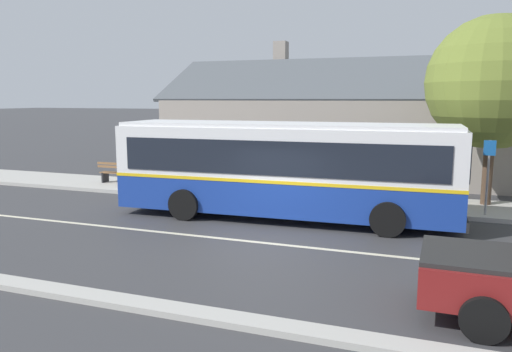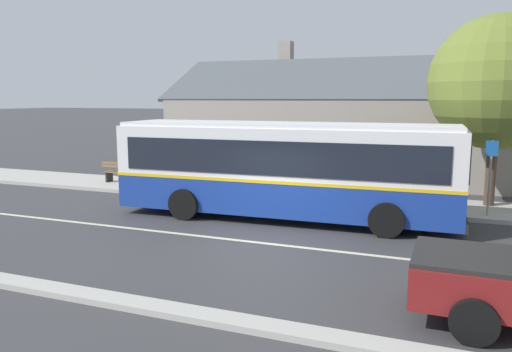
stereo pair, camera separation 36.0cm
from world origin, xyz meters
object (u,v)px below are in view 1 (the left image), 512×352
(street_tree_primary, at_px, (494,83))
(bus_stop_sign, at_px, (488,169))
(transit_bus, at_px, (285,168))
(bench_by_building, at_px, (116,174))

(street_tree_primary, xyz_separation_m, bus_stop_sign, (-0.14, -1.72, -2.72))
(street_tree_primary, distance_m, bus_stop_sign, 3.23)
(transit_bus, height_order, bus_stop_sign, transit_bus)
(transit_bus, height_order, street_tree_primary, street_tree_primary)
(transit_bus, distance_m, street_tree_primary, 7.81)
(street_tree_primary, bearing_deg, transit_bus, -148.60)
(bench_by_building, bearing_deg, street_tree_primary, 2.91)
(transit_bus, relative_size, bench_by_building, 6.92)
(bench_by_building, bearing_deg, bus_stop_sign, -3.75)
(transit_bus, xyz_separation_m, bench_by_building, (-8.64, 3.06, -1.09))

